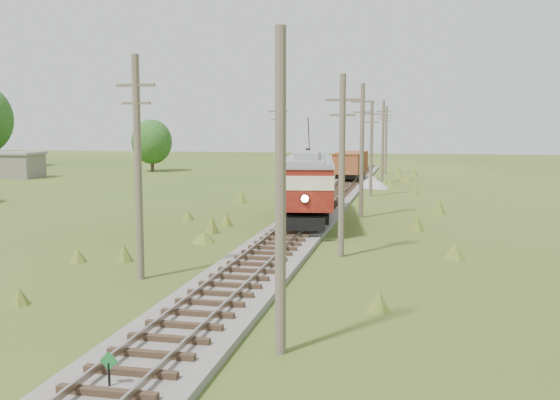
% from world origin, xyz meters
% --- Properties ---
extents(railbed_main, '(3.60, 96.00, 0.57)m').
position_xyz_m(railbed_main, '(0.00, 34.00, 0.19)').
color(railbed_main, '#605B54').
rests_on(railbed_main, ground).
extents(switch_marker, '(0.45, 0.06, 1.08)m').
position_xyz_m(switch_marker, '(-0.20, 1.50, 0.63)').
color(switch_marker, black).
rests_on(switch_marker, ground).
extents(streetcar, '(5.01, 13.69, 6.20)m').
position_xyz_m(streetcar, '(0.00, 28.16, 2.83)').
color(streetcar, black).
rests_on(streetcar, ground).
extents(gondola, '(3.20, 8.51, 2.78)m').
position_xyz_m(gondola, '(0.00, 56.91, 2.06)').
color(gondola, black).
rests_on(gondola, ground).
extents(gravel_pile, '(3.42, 3.63, 1.24)m').
position_xyz_m(gravel_pile, '(2.75, 51.78, 0.58)').
color(gravel_pile, gray).
rests_on(gravel_pile, ground).
extents(utility_pole_r_1, '(0.30, 0.30, 8.80)m').
position_xyz_m(utility_pole_r_1, '(3.10, 5.00, 4.40)').
color(utility_pole_r_1, brown).
rests_on(utility_pole_r_1, ground).
extents(utility_pole_r_2, '(1.60, 0.30, 8.60)m').
position_xyz_m(utility_pole_r_2, '(3.30, 18.00, 4.42)').
color(utility_pole_r_2, brown).
rests_on(utility_pole_r_2, ground).
extents(utility_pole_r_3, '(1.60, 0.30, 9.00)m').
position_xyz_m(utility_pole_r_3, '(3.20, 31.00, 4.63)').
color(utility_pole_r_3, brown).
rests_on(utility_pole_r_3, ground).
extents(utility_pole_r_4, '(1.60, 0.30, 8.40)m').
position_xyz_m(utility_pole_r_4, '(3.00, 44.00, 4.32)').
color(utility_pole_r_4, brown).
rests_on(utility_pole_r_4, ground).
extents(utility_pole_r_5, '(1.60, 0.30, 8.90)m').
position_xyz_m(utility_pole_r_5, '(3.40, 57.00, 4.58)').
color(utility_pole_r_5, brown).
rests_on(utility_pole_r_5, ground).
extents(utility_pole_r_6, '(1.60, 0.30, 8.70)m').
position_xyz_m(utility_pole_r_6, '(3.20, 70.00, 4.47)').
color(utility_pole_r_6, brown).
rests_on(utility_pole_r_6, ground).
extents(utility_pole_l_a, '(1.60, 0.30, 9.00)m').
position_xyz_m(utility_pole_l_a, '(-4.20, 12.00, 4.63)').
color(utility_pole_l_a, brown).
rests_on(utility_pole_l_a, ground).
extents(utility_pole_l_b, '(1.60, 0.30, 8.60)m').
position_xyz_m(utility_pole_l_b, '(-4.50, 40.00, 4.42)').
color(utility_pole_l_b, brown).
rests_on(utility_pole_l_b, ground).
extents(tree_mid_a, '(5.46, 5.46, 7.03)m').
position_xyz_m(tree_mid_a, '(-28.00, 68.00, 4.02)').
color(tree_mid_a, '#38281C').
rests_on(tree_mid_a, ground).
extents(shed, '(6.40, 4.40, 3.10)m').
position_xyz_m(shed, '(-40.00, 55.00, 1.57)').
color(shed, slate).
rests_on(shed, ground).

